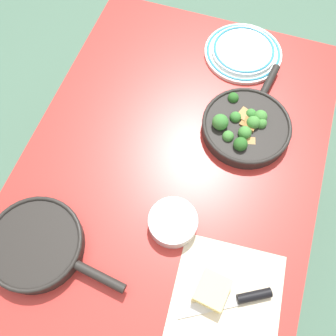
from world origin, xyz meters
The scene contains 9 objects.
ground_plane centered at (0.00, 0.00, 0.00)m, with size 14.00×14.00×0.00m, color #476B56.
dining_table_red centered at (0.00, 0.00, 0.65)m, with size 1.26×0.85×0.73m.
skillet_broccoli centered at (-0.20, 0.18, 0.75)m, with size 0.39×0.27×0.08m.
skillet_eggs centered at (0.32, -0.25, 0.75)m, with size 0.25×0.38×0.05m.
parchment_sheet centered at (0.34, 0.25, 0.73)m, with size 0.41×0.29×0.00m.
grater_knife centered at (0.28, 0.27, 0.74)m, with size 0.14×0.22×0.02m.
cheese_block centered at (0.28, 0.21, 0.75)m, with size 0.09×0.08×0.04m.
dinner_plate_stack centered at (-0.49, 0.10, 0.74)m, with size 0.26×0.26×0.03m.
prep_bowl_steel centered at (0.15, 0.06, 0.75)m, with size 0.13×0.13×0.04m.
Camera 1 is at (0.43, 0.14, 1.70)m, focal length 40.00 mm.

